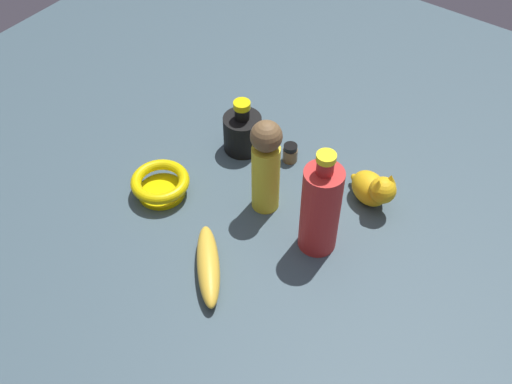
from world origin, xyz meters
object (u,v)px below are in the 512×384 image
object	(u,v)px
bottle_tall	(320,208)
cat_figurine	(374,188)
person_figure_adult	(267,166)
bowl	(160,184)
banana	(208,265)
nail_polish_jar	(290,153)
bottle_short	(242,131)

from	to	relation	value
bottle_tall	cat_figurine	xyz separation A→B (m)	(-0.04, -0.16, -0.06)
person_figure_adult	bowl	bearing A→B (deg)	27.48
banana	person_figure_adult	world-z (taller)	person_figure_adult
nail_polish_jar	cat_figurine	distance (m)	0.22
cat_figurine	person_figure_adult	xyz separation A→B (m)	(0.18, 0.14, 0.07)
bowl	cat_figurine	bearing A→B (deg)	-147.36
bowl	cat_figurine	world-z (taller)	cat_figurine
bottle_tall	cat_figurine	distance (m)	0.18
bowl	bottle_short	world-z (taller)	bottle_short
banana	bottle_short	bearing A→B (deg)	163.97
bottle_tall	bottle_short	world-z (taller)	bottle_tall
cat_figurine	person_figure_adult	distance (m)	0.24
bottle_tall	banana	size ratio (longest dim) A/B	1.27
bottle_tall	person_figure_adult	bearing A→B (deg)	-9.48
bowl	cat_figurine	xyz separation A→B (m)	(-0.38, -0.24, 0.02)
banana	person_figure_adult	size ratio (longest dim) A/B	0.86
nail_polish_jar	banana	size ratio (longest dim) A/B	0.23
bottle_short	bowl	bearing A→B (deg)	76.10
bottle_short	person_figure_adult	size ratio (longest dim) A/B	0.59
person_figure_adult	bottle_tall	bearing A→B (deg)	170.52
banana	cat_figurine	world-z (taller)	cat_figurine
nail_polish_jar	person_figure_adult	xyz separation A→B (m)	(-0.04, 0.14, 0.10)
cat_figurine	bowl	bearing A→B (deg)	32.64
nail_polish_jar	banana	xyz separation A→B (m)	(-0.05, 0.35, -0.00)
bowl	nail_polish_jar	distance (m)	0.30
banana	bottle_tall	bearing A→B (deg)	102.33
nail_polish_jar	bowl	bearing A→B (deg)	56.35
bottle_tall	person_figure_adult	xyz separation A→B (m)	(0.14, -0.02, 0.01)
nail_polish_jar	bottle_short	world-z (taller)	bottle_short
bottle_tall	bottle_short	bearing A→B (deg)	-25.34
bowl	nail_polish_jar	bearing A→B (deg)	-123.65
bottle_tall	cat_figurine	world-z (taller)	bottle_tall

